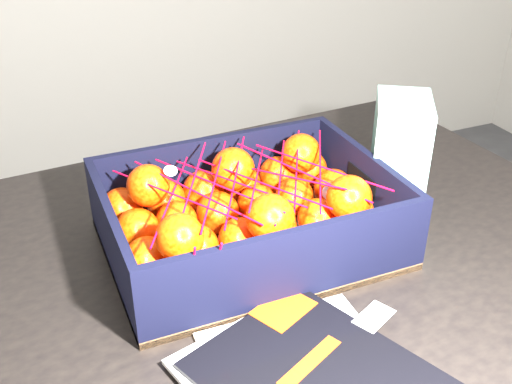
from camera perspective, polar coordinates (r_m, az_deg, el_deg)
name	(u,v)px	position (r m, az deg, el deg)	size (l,w,h in m)	color
table	(237,301)	(0.99, -1.82, -10.08)	(1.25, 0.88, 0.75)	black
produce_crate	(248,225)	(0.92, -0.73, -3.13)	(0.42, 0.31, 0.12)	#915F43
clementine_heap	(246,215)	(0.91, -0.97, -2.17)	(0.40, 0.29, 0.12)	#FF3B05
mesh_net	(245,184)	(0.87, -0.99, 0.74)	(0.35, 0.28, 0.09)	red
retail_carton	(399,156)	(1.02, 13.16, 3.33)	(0.08, 0.13, 0.19)	white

